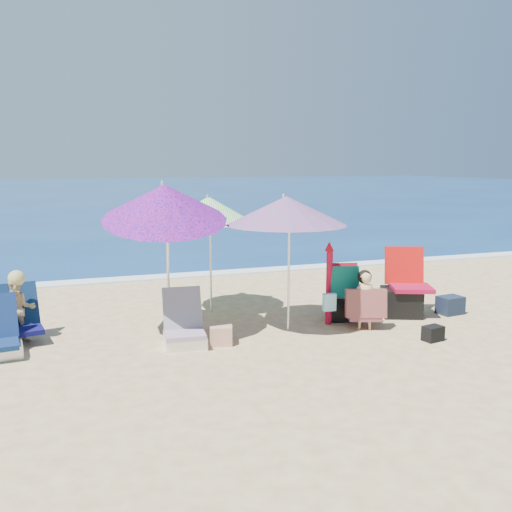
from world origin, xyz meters
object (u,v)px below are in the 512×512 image
object	(u,v)px
umbrella_turquoise	(286,211)
furled_umbrella	(329,279)
umbrella_blue	(165,202)
umbrella_striped	(209,210)
camp_chair_left	(403,295)
person_left	(19,310)
camp_chair_right	(343,299)
chair_rainbow	(184,331)
person_center	(365,301)

from	to	relation	value
umbrella_turquoise	furled_umbrella	xyz separation A→B (m)	(0.74, 0.05, -1.07)
umbrella_blue	umbrella_striped	bearing A→B (deg)	51.91
umbrella_blue	camp_chair_left	distance (m)	4.16
person_left	umbrella_striped	bearing A→B (deg)	12.55
umbrella_striped	umbrella_blue	xyz separation A→B (m)	(-0.90, -1.15, 0.22)
umbrella_turquoise	umbrella_striped	world-z (taller)	umbrella_turquoise
umbrella_blue	camp_chair_left	size ratio (longest dim) A/B	2.14
umbrella_turquoise	camp_chair_right	distance (m)	1.82
umbrella_blue	chair_rainbow	xyz separation A→B (m)	(0.15, -0.38, -1.73)
camp_chair_left	camp_chair_right	bearing A→B (deg)	175.26
umbrella_blue	chair_rainbow	size ratio (longest dim) A/B	3.11
furled_umbrella	umbrella_striped	bearing A→B (deg)	141.48
person_left	umbrella_blue	bearing A→B (deg)	-14.41
camp_chair_right	furled_umbrella	bearing A→B (deg)	-154.38
umbrella_turquoise	camp_chair_right	world-z (taller)	umbrella_turquoise
chair_rainbow	person_left	xyz separation A→B (m)	(-2.13, 0.89, 0.26)
umbrella_blue	umbrella_turquoise	bearing A→B (deg)	-4.95
furled_umbrella	camp_chair_right	bearing A→B (deg)	25.62
umbrella_turquoise	furled_umbrella	world-z (taller)	umbrella_turquoise
umbrella_striped	person_center	bearing A→B (deg)	-40.14
camp_chair_left	person_left	world-z (taller)	camp_chair_left
camp_chair_left	person_center	world-z (taller)	camp_chair_left
umbrella_striped	chair_rainbow	bearing A→B (deg)	-116.00
furled_umbrella	person_left	bearing A→B (deg)	172.23
camp_chair_right	person_left	xyz separation A→B (m)	(-4.78, 0.45, 0.14)
camp_chair_left	camp_chair_right	xyz separation A→B (m)	(-1.04, 0.09, -0.00)
furled_umbrella	umbrella_blue	bearing A→B (deg)	177.72
umbrella_turquoise	umbrella_blue	bearing A→B (deg)	175.05
furled_umbrella	camp_chair_left	xyz separation A→B (m)	(1.37, 0.07, -0.38)
umbrella_turquoise	camp_chair_right	xyz separation A→B (m)	(1.07, 0.21, -1.46)
umbrella_striped	person_left	world-z (taller)	umbrella_striped
chair_rainbow	person_left	distance (m)	2.33
person_left	camp_chair_right	bearing A→B (deg)	-5.34
chair_rainbow	umbrella_striped	bearing A→B (deg)	64.00
umbrella_blue	person_center	xyz separation A→B (m)	(2.86, -0.51, -1.51)
umbrella_blue	person_center	bearing A→B (deg)	-10.03
camp_chair_right	chair_rainbow	bearing A→B (deg)	-170.51
camp_chair_right	person_center	bearing A→B (deg)	-83.75
umbrella_striped	camp_chair_left	bearing A→B (deg)	-21.75
camp_chair_right	person_center	distance (m)	0.58
furled_umbrella	chair_rainbow	distance (m)	2.39
umbrella_turquoise	camp_chair_left	size ratio (longest dim) A/B	1.84
person_center	camp_chair_left	bearing A→B (deg)	26.20
furled_umbrella	chair_rainbow	xyz separation A→B (m)	(-2.31, -0.28, -0.51)
umbrella_turquoise	person_center	xyz separation A→B (m)	(1.13, -0.36, -1.36)
umbrella_turquoise	umbrella_blue	size ratio (longest dim) A/B	0.86
umbrella_blue	person_left	distance (m)	2.52
person_center	furled_umbrella	bearing A→B (deg)	134.14
umbrella_striped	chair_rainbow	size ratio (longest dim) A/B	2.58
umbrella_turquoise	umbrella_striped	bearing A→B (deg)	122.57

